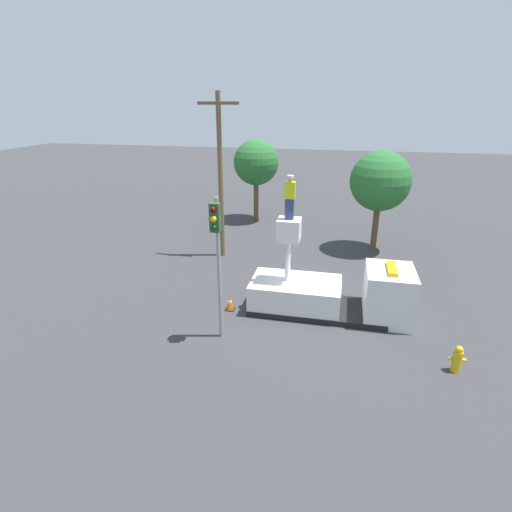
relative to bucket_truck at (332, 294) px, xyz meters
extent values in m
plane|color=#38383A|center=(-0.61, 0.00, -0.84)|extent=(120.00, 120.00, 0.00)
cube|color=black|center=(-0.61, 0.00, -0.72)|extent=(5.68, 2.37, 0.24)
cube|color=silver|center=(-1.56, 0.00, -0.20)|extent=(3.79, 2.31, 1.29)
cube|color=silver|center=(2.23, 0.00, 0.23)|extent=(1.89, 2.31, 2.15)
cube|color=black|center=(3.19, 0.00, 0.66)|extent=(0.03, 1.97, 0.86)
cube|color=orange|center=(2.23, 0.00, 1.38)|extent=(0.36, 1.39, 0.14)
cylinder|color=silver|center=(-1.93, 0.00, 1.41)|extent=(0.22, 0.22, 1.91)
cube|color=white|center=(-1.93, 0.00, 2.71)|extent=(0.93, 0.93, 0.90)
cube|color=navy|center=(-1.93, 0.00, 3.58)|extent=(0.34, 0.26, 0.84)
cube|color=#D1E519|center=(-1.93, 0.00, 4.33)|extent=(0.40, 0.26, 0.66)
sphere|color=beige|center=(-1.93, 0.00, 4.78)|extent=(0.23, 0.23, 0.23)
cylinder|color=white|center=(-1.93, 0.00, 4.87)|extent=(0.26, 0.26, 0.09)
cylinder|color=gray|center=(-4.05, -2.79, 1.87)|extent=(0.14, 0.14, 5.43)
cube|color=#2D512D|center=(-4.05, -3.00, 3.94)|extent=(0.34, 0.28, 1.00)
sphere|color=#490707|center=(-4.05, -3.19, 4.25)|extent=(0.22, 0.22, 0.22)
sphere|color=gold|center=(-4.05, -3.19, 3.94)|extent=(0.22, 0.22, 0.22)
sphere|color=#083710|center=(-4.05, -3.19, 3.63)|extent=(0.22, 0.22, 0.22)
cylinder|color=gold|center=(4.22, -3.17, -0.46)|extent=(0.30, 0.30, 0.77)
sphere|color=gold|center=(4.22, -3.17, 0.00)|extent=(0.25, 0.25, 0.25)
cylinder|color=gold|center=(4.01, -3.17, -0.38)|extent=(0.12, 0.12, 0.12)
cylinder|color=gold|center=(4.43, -3.17, -0.38)|extent=(0.12, 0.12, 0.12)
cube|color=black|center=(-4.29, -0.73, -0.83)|extent=(0.39, 0.39, 0.03)
cone|color=orange|center=(-4.29, -0.73, -0.50)|extent=(0.32, 0.32, 0.68)
cylinder|color=white|center=(-4.29, -0.73, -0.47)|extent=(0.17, 0.17, 0.10)
cylinder|color=brown|center=(2.15, 8.31, 0.64)|extent=(0.36, 0.36, 2.96)
sphere|color=#286B2D|center=(2.15, 8.31, 3.32)|extent=(3.44, 3.44, 3.44)
cylinder|color=brown|center=(-6.15, 13.10, 0.73)|extent=(0.36, 0.36, 3.14)
sphere|color=#286B2D|center=(-6.15, 13.10, 3.43)|extent=(3.25, 3.25, 3.25)
cylinder|color=brown|center=(-6.47, 5.47, 3.61)|extent=(0.26, 0.26, 8.91)
cube|color=brown|center=(-6.47, 5.47, 7.47)|extent=(2.20, 0.16, 0.16)
camera|label=1|loc=(0.06, -15.38, 7.63)|focal=28.00mm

